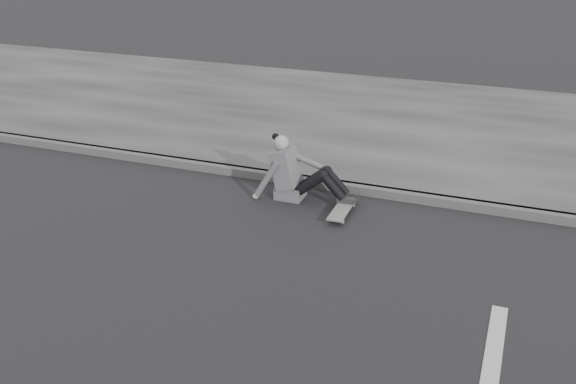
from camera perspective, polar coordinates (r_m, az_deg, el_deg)
name	(u,v)px	position (r m, az deg, el deg)	size (l,w,h in m)	color
ground	(226,275)	(6.91, -5.49, -7.39)	(80.00, 80.00, 0.00)	black
curb	(306,181)	(9.01, 1.57, 0.98)	(24.00, 0.16, 0.12)	#494949
sidewalk	(360,120)	(11.73, 6.41, 6.41)	(24.00, 6.00, 0.12)	#393939
skateboard	(343,209)	(8.19, 4.87, -1.50)	(0.20, 0.78, 0.09)	#AAAAA5
seated_woman	(295,173)	(8.49, 0.63, 1.68)	(1.38, 0.46, 0.88)	#565659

